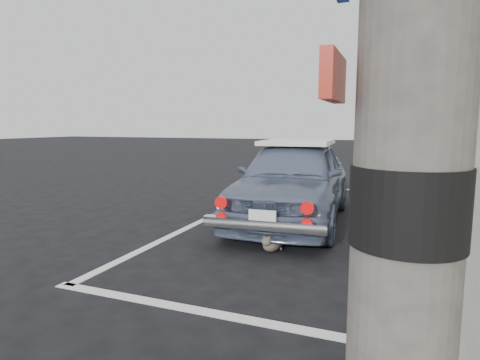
# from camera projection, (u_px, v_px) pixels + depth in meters

# --- Properties ---
(ground) EXTENTS (80.00, 80.00, 0.00)m
(ground) POSITION_uv_depth(u_px,v_px,m) (175.00, 281.00, 4.01)
(ground) COLOR black
(ground) RESTS_ON ground
(pline_rear) EXTENTS (3.00, 0.12, 0.01)m
(pline_rear) POSITION_uv_depth(u_px,v_px,m) (196.00, 310.00, 3.37)
(pline_rear) COLOR silver
(pline_rear) RESTS_ON ground
(pline_front) EXTENTS (3.00, 0.12, 0.01)m
(pline_front) POSITION_uv_depth(u_px,v_px,m) (330.00, 189.00, 9.82)
(pline_front) COLOR silver
(pline_front) RESTS_ON ground
(pline_side) EXTENTS (0.12, 7.00, 0.01)m
(pline_side) POSITION_uv_depth(u_px,v_px,m) (218.00, 213.00, 7.11)
(pline_side) COLOR silver
(pline_side) RESTS_ON ground
(retro_coupe) EXTENTS (1.82, 4.02, 1.34)m
(retro_coupe) POSITION_uv_depth(u_px,v_px,m) (293.00, 179.00, 6.50)
(retro_coupe) COLOR slate
(retro_coupe) RESTS_ON ground
(cat) EXTENTS (0.26, 0.45, 0.25)m
(cat) POSITION_uv_depth(u_px,v_px,m) (272.00, 243.00, 4.93)
(cat) COLOR brown
(cat) RESTS_ON ground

